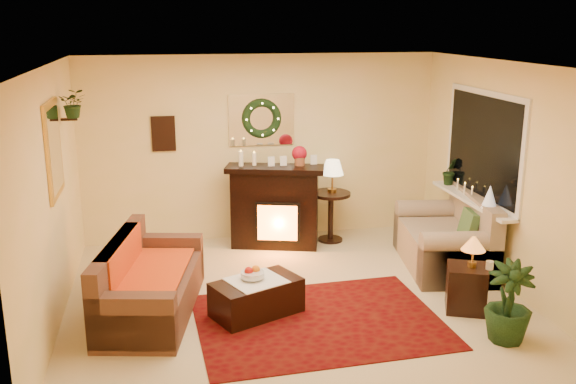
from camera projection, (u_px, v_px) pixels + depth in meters
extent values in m
plane|color=beige|center=(294.00, 298.00, 7.25)|extent=(5.00, 5.00, 0.00)
plane|color=white|center=(295.00, 64.00, 6.58)|extent=(5.00, 5.00, 0.00)
plane|color=#EFD88C|center=(261.00, 148.00, 9.05)|extent=(5.00, 5.00, 0.00)
plane|color=#EFD88C|center=(357.00, 261.00, 4.79)|extent=(5.00, 5.00, 0.00)
plane|color=#EFD88C|center=(51.00, 199.00, 6.44)|extent=(4.50, 4.50, 0.00)
plane|color=#EFD88C|center=(506.00, 176.00, 7.39)|extent=(4.50, 4.50, 0.00)
cube|color=#641209|center=(319.00, 321.00, 6.68)|extent=(2.58, 1.98, 0.01)
cube|color=brown|center=(151.00, 275.00, 6.79)|extent=(1.21, 2.02, 0.81)
cube|color=#AE0010|center=(149.00, 269.00, 6.88)|extent=(0.77, 1.26, 0.02)
cube|color=black|center=(275.00, 208.00, 8.78)|extent=(1.23, 0.69, 1.07)
sphere|color=#A40D20|center=(299.00, 153.00, 8.65)|extent=(0.21, 0.21, 0.21)
cylinder|color=white|center=(241.00, 159.00, 8.52)|extent=(0.07, 0.07, 0.20)
cylinder|color=#FFF9C9|center=(254.00, 159.00, 8.50)|extent=(0.06, 0.06, 0.17)
cube|color=white|center=(261.00, 120.00, 8.92)|extent=(0.92, 0.02, 0.72)
torus|color=#194719|center=(262.00, 119.00, 8.88)|extent=(0.55, 0.11, 0.55)
cube|color=#381E11|center=(163.00, 134.00, 8.71)|extent=(0.32, 0.03, 0.48)
cube|color=gold|center=(54.00, 149.00, 6.61)|extent=(0.03, 0.84, 1.00)
imported|color=#194719|center=(75.00, 117.00, 7.29)|extent=(0.33, 0.28, 0.36)
cube|color=#847254|center=(444.00, 235.00, 8.10)|extent=(1.17, 1.74, 0.94)
cube|color=white|center=(484.00, 146.00, 7.85)|extent=(0.03, 1.86, 1.36)
cube|color=black|center=(482.00, 146.00, 7.84)|extent=(0.02, 1.70, 1.22)
cube|color=white|center=(471.00, 200.00, 8.00)|extent=(0.22, 1.86, 0.04)
cone|color=silver|center=(490.00, 197.00, 7.51)|extent=(0.18, 0.18, 0.28)
imported|color=#1F4D1B|center=(450.00, 171.00, 8.62)|extent=(0.27, 0.22, 0.49)
cylinder|color=black|center=(331.00, 219.00, 9.07)|extent=(0.71, 0.71, 0.71)
cone|color=#FDE9AD|center=(332.00, 180.00, 8.93)|extent=(0.31, 0.31, 0.47)
cube|color=#54381E|center=(466.00, 287.00, 6.89)|extent=(0.53, 0.53, 0.50)
cone|color=orange|center=(473.00, 245.00, 6.76)|extent=(0.26, 0.26, 0.38)
cube|color=#402618|center=(256.00, 296.00, 6.79)|extent=(1.04, 0.83, 0.38)
cylinder|color=silver|center=(252.00, 274.00, 6.75)|extent=(0.25, 0.25, 0.06)
imported|color=#1A6418|center=(509.00, 298.00, 6.17)|extent=(1.69, 1.69, 2.42)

